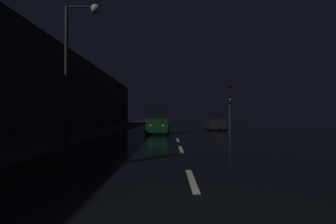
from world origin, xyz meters
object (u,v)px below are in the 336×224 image
car_approaching_headlights (158,122)px  car_parked_right_far (215,122)px  traffic_light_far_right (230,97)px  streetlamp_overhead (76,52)px

car_approaching_headlights → car_parked_right_far: size_ratio=1.10×
traffic_light_far_right → car_approaching_headlights: (-6.86, -1.88, -2.39)m
streetlamp_overhead → car_approaching_headlights: (3.50, 10.24, -3.63)m
car_approaching_headlights → car_parked_right_far: car_approaching_headlights is taller
car_parked_right_far → car_approaching_headlights: bearing=132.1°
traffic_light_far_right → car_approaching_headlights: bearing=-66.6°
traffic_light_far_right → car_approaching_headlights: size_ratio=1.08×
streetlamp_overhead → car_parked_right_far: size_ratio=1.76×
car_approaching_headlights → car_parked_right_far: (6.06, 5.49, -0.09)m
traffic_light_far_right → streetlamp_overhead: streetlamp_overhead is taller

